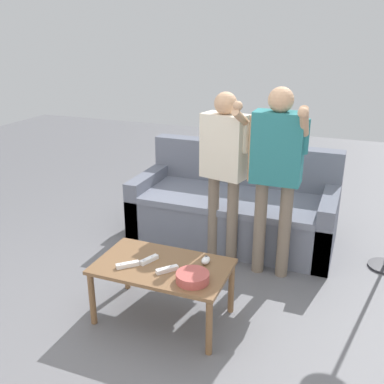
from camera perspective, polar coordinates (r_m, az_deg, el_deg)
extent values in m
plane|color=slate|center=(3.37, -2.22, -14.80)|extent=(12.00, 12.00, 0.00)
cube|color=slate|center=(4.32, 5.33, -3.47)|extent=(1.90, 0.89, 0.40)
cube|color=slate|center=(4.16, 5.16, -0.91)|extent=(1.62, 0.77, 0.06)
cube|color=slate|center=(4.48, 6.79, 3.38)|extent=(1.90, 0.18, 0.47)
cube|color=slate|center=(4.58, -5.26, -0.82)|extent=(0.14, 0.89, 0.58)
cube|color=slate|center=(4.15, 17.14, -4.01)|extent=(0.14, 0.89, 0.58)
cube|color=brown|center=(3.07, -3.85, -9.60)|extent=(0.92, 0.55, 0.03)
cylinder|color=brown|center=(3.19, -12.78, -13.29)|extent=(0.04, 0.04, 0.40)
cylinder|color=brown|center=(2.87, 2.23, -17.09)|extent=(0.04, 0.04, 0.40)
cylinder|color=brown|center=(3.54, -8.45, -9.40)|extent=(0.04, 0.04, 0.40)
cylinder|color=brown|center=(3.24, 5.09, -12.21)|extent=(0.04, 0.04, 0.40)
cylinder|color=#B24C47|center=(2.86, 0.08, -10.97)|extent=(0.22, 0.22, 0.06)
ellipsoid|color=white|center=(3.07, 1.79, -8.82)|extent=(0.06, 0.09, 0.05)
cylinder|color=#4C4C51|center=(3.06, 1.88, -8.27)|extent=(0.02, 0.02, 0.01)
cylinder|color=#756656|center=(3.89, 2.75, -3.22)|extent=(0.10, 0.10, 0.77)
cylinder|color=#756656|center=(3.80, 5.23, -3.87)|extent=(0.10, 0.10, 0.77)
cube|color=beige|center=(3.63, 4.22, 5.91)|extent=(0.40, 0.27, 0.53)
sphere|color=tan|center=(3.56, 4.37, 11.35)|extent=(0.18, 0.18, 0.18)
cylinder|color=tan|center=(3.73, 1.77, 5.97)|extent=(0.07, 0.07, 0.50)
cylinder|color=beige|center=(3.52, 6.86, 7.06)|extent=(0.07, 0.07, 0.25)
cylinder|color=tan|center=(3.43, 6.44, 9.40)|extent=(0.11, 0.25, 0.19)
sphere|color=tan|center=(3.35, 5.95, 11.01)|extent=(0.07, 0.07, 0.07)
cylinder|color=#756656|center=(3.69, 8.76, -4.52)|extent=(0.10, 0.10, 0.81)
cylinder|color=#756656|center=(3.66, 11.86, -4.95)|extent=(0.10, 0.10, 0.81)
cube|color=#28757A|center=(3.44, 11.02, 5.61)|extent=(0.39, 0.21, 0.56)
sphere|color=tan|center=(3.37, 11.44, 11.61)|extent=(0.19, 0.19, 0.19)
cylinder|color=tan|center=(3.48, 7.87, 5.54)|extent=(0.07, 0.07, 0.53)
cylinder|color=#28757A|center=(3.39, 14.35, 6.97)|extent=(0.07, 0.07, 0.26)
cylinder|color=tan|center=(3.26, 14.31, 8.84)|extent=(0.07, 0.21, 0.25)
sphere|color=tan|center=(3.14, 14.19, 9.90)|extent=(0.08, 0.08, 0.08)
cube|color=white|center=(3.10, -5.57, -8.71)|extent=(0.09, 0.15, 0.03)
cylinder|color=silver|center=(3.11, -5.21, -8.28)|extent=(0.01, 0.01, 0.00)
cube|color=silver|center=(3.07, -6.22, -8.71)|extent=(0.02, 0.02, 0.00)
cube|color=white|center=(2.98, -3.23, -9.98)|extent=(0.13, 0.14, 0.03)
cylinder|color=silver|center=(2.98, -2.74, -9.58)|extent=(0.01, 0.01, 0.00)
cube|color=silver|center=(2.96, -4.08, -9.90)|extent=(0.02, 0.02, 0.00)
cube|color=white|center=(3.06, -8.34, -9.29)|extent=(0.14, 0.13, 0.03)
cylinder|color=silver|center=(3.06, -7.84, -8.93)|extent=(0.01, 0.01, 0.00)
cube|color=silver|center=(3.04, -9.23, -9.16)|extent=(0.02, 0.02, 0.00)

